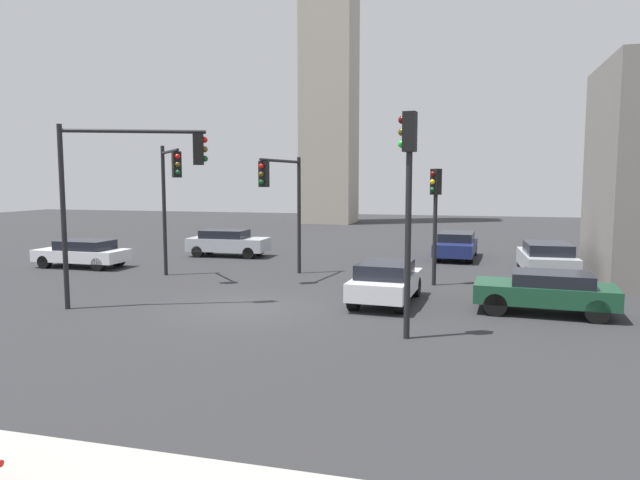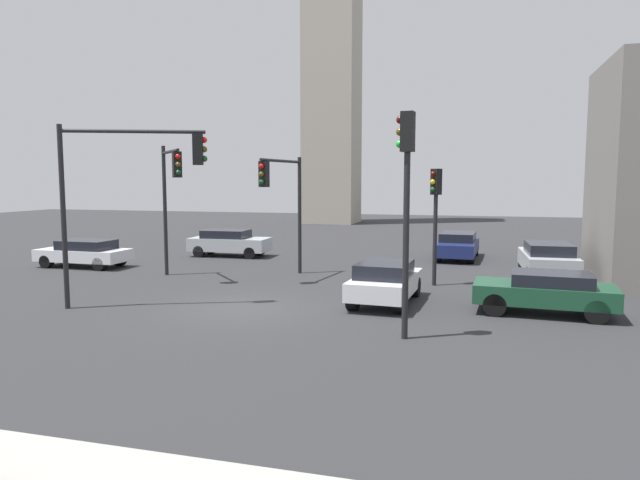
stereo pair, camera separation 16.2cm
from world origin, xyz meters
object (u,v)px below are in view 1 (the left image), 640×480
at_px(traffic_light_2, 435,204).
at_px(traffic_light_1, 408,184).
at_px(traffic_light_3, 170,185).
at_px(car_3, 456,245).
at_px(car_2, 83,253).
at_px(traffic_light_0, 282,191).
at_px(car_1, 228,242).
at_px(car_5, 547,259).
at_px(car_0, 546,291).
at_px(traffic_light_4, 128,176).
at_px(car_4, 386,281).

bearing_deg(traffic_light_2, traffic_light_1, 34.20).
distance_m(traffic_light_3, car_3, 15.14).
bearing_deg(traffic_light_3, car_2, -149.96).
xyz_separation_m(traffic_light_0, car_1, (-5.18, 5.98, -2.91)).
xyz_separation_m(car_3, car_5, (3.91, -4.82, 0.05)).
distance_m(traffic_light_1, car_5, 12.59).
bearing_deg(car_0, traffic_light_1, 48.96).
height_order(traffic_light_1, traffic_light_4, traffic_light_4).
bearing_deg(traffic_light_3, car_5, 66.27).
distance_m(traffic_light_1, car_2, 18.48).
bearing_deg(traffic_light_1, car_0, -127.73).
relative_size(traffic_light_2, car_4, 1.10).
bearing_deg(car_3, traffic_light_4, -30.48).
bearing_deg(traffic_light_1, traffic_light_0, -45.10).
relative_size(car_1, car_5, 0.96).
height_order(traffic_light_3, car_3, traffic_light_3).
distance_m(traffic_light_1, car_3, 16.38).
relative_size(traffic_light_0, traffic_light_4, 0.87).
bearing_deg(traffic_light_1, car_5, -105.80).
xyz_separation_m(traffic_light_1, traffic_light_2, (0.20, 7.88, -0.82)).
distance_m(car_2, car_3, 18.69).
xyz_separation_m(traffic_light_3, car_1, (-0.80, 7.35, -3.14)).
distance_m(traffic_light_0, traffic_light_4, 7.06).
height_order(traffic_light_2, traffic_light_4, traffic_light_4).
height_order(traffic_light_3, car_0, traffic_light_3).
bearing_deg(traffic_light_3, traffic_light_0, 65.93).
height_order(traffic_light_1, car_5, traffic_light_1).
xyz_separation_m(car_0, car_4, (-4.99, 0.24, 0.04)).
bearing_deg(traffic_light_4, car_4, -2.94).
height_order(car_4, car_5, car_5).
bearing_deg(traffic_light_0, car_2, -84.89).
height_order(traffic_light_0, car_5, traffic_light_0).
xyz_separation_m(traffic_light_1, car_1, (-11.18, 13.71, -3.26)).
distance_m(traffic_light_2, car_0, 5.96).
bearing_deg(car_0, car_1, -29.37).
bearing_deg(traffic_light_1, traffic_light_2, -84.34).
bearing_deg(car_5, car_2, 96.10).
bearing_deg(car_1, traffic_light_1, -52.84).
bearing_deg(car_3, car_4, -5.90).
bearing_deg(traffic_light_2, car_2, -55.77).
xyz_separation_m(traffic_light_0, car_0, (9.85, -3.86, -2.95)).
distance_m(traffic_light_4, car_4, 9.05).
distance_m(car_0, car_1, 17.97).
distance_m(car_2, car_4, 15.61).
relative_size(car_0, car_3, 0.89).
xyz_separation_m(traffic_light_3, car_4, (9.24, -2.24, -3.15)).
bearing_deg(car_0, traffic_light_0, -17.57).
bearing_deg(car_2, traffic_light_4, 136.47).
height_order(car_0, car_3, car_3).
bearing_deg(car_3, car_0, 17.48).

